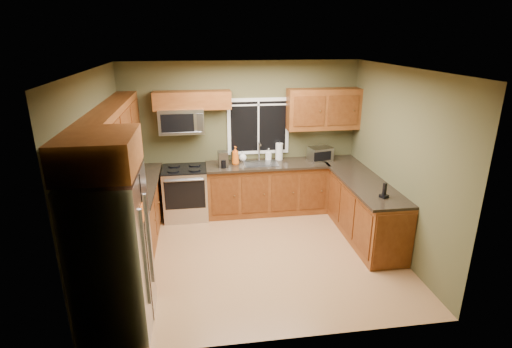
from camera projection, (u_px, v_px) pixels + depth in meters
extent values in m
plane|color=#A17147|center=(256.00, 254.00, 6.00)|extent=(4.20, 4.20, 0.00)
plane|color=white|center=(256.00, 69.00, 5.10)|extent=(4.20, 4.20, 0.00)
plane|color=#4E4C2E|center=(242.00, 138.00, 7.23)|extent=(4.20, 0.00, 4.20)
plane|color=#4E4C2E|center=(283.00, 227.00, 3.87)|extent=(4.20, 0.00, 4.20)
plane|color=#4E4C2E|center=(99.00, 176.00, 5.27)|extent=(0.00, 3.60, 3.60)
plane|color=#4E4C2E|center=(398.00, 162.00, 5.83)|extent=(0.00, 3.60, 3.60)
cube|color=white|center=(258.00, 126.00, 7.19)|extent=(1.12, 0.03, 1.02)
cube|color=black|center=(258.00, 126.00, 7.18)|extent=(1.00, 0.01, 0.90)
cube|color=white|center=(258.00, 127.00, 7.18)|extent=(0.03, 0.01, 0.90)
cube|color=white|center=(258.00, 105.00, 7.05)|extent=(1.00, 0.01, 0.03)
cube|color=brown|center=(134.00, 221.00, 6.05)|extent=(0.60, 2.65, 0.90)
cube|color=black|center=(133.00, 192.00, 5.90)|extent=(0.65, 2.65, 0.04)
cube|color=brown|center=(267.00, 188.00, 7.30)|extent=(2.17, 0.60, 0.90)
cube|color=black|center=(267.00, 165.00, 7.13)|extent=(2.17, 0.65, 0.04)
cube|color=brown|center=(359.00, 205.00, 6.60)|extent=(0.60, 2.50, 0.90)
cube|color=#5C2C10|center=(394.00, 242.00, 5.43)|extent=(0.56, 0.02, 0.82)
cube|color=black|center=(360.00, 178.00, 6.45)|extent=(0.65, 2.50, 0.04)
cube|color=brown|center=(114.00, 130.00, 5.56)|extent=(0.33, 2.65, 0.72)
cube|color=brown|center=(192.00, 100.00, 6.72)|extent=(1.30, 0.33, 0.30)
cube|color=brown|center=(323.00, 109.00, 7.10)|extent=(1.30, 0.33, 0.72)
cube|color=brown|center=(98.00, 153.00, 3.87)|extent=(0.72, 0.90, 0.38)
cube|color=#B7B7BC|center=(112.00, 255.00, 4.25)|extent=(0.72, 0.90, 1.80)
cube|color=slate|center=(145.00, 258.00, 4.10)|extent=(0.03, 0.04, 1.10)
cube|color=slate|center=(149.00, 239.00, 4.47)|extent=(0.03, 0.04, 1.10)
cube|color=black|center=(147.00, 252.00, 4.30)|extent=(0.01, 0.02, 1.78)
cube|color=orange|center=(142.00, 214.00, 4.04)|extent=(0.01, 0.14, 0.20)
cube|color=#B7B7BC|center=(186.00, 193.00, 7.08)|extent=(0.76, 0.65, 0.90)
cube|color=black|center=(184.00, 169.00, 6.93)|extent=(0.76, 0.64, 0.03)
cube|color=black|center=(185.00, 195.00, 6.74)|extent=(0.68, 0.02, 0.50)
cylinder|color=slate|center=(184.00, 181.00, 6.63)|extent=(0.64, 0.04, 0.04)
cylinder|color=black|center=(173.00, 171.00, 6.77)|extent=(0.20, 0.20, 0.01)
cylinder|color=black|center=(195.00, 170.00, 6.82)|extent=(0.20, 0.20, 0.01)
cylinder|color=black|center=(174.00, 166.00, 7.03)|extent=(0.20, 0.20, 0.01)
cylinder|color=black|center=(195.00, 165.00, 7.08)|extent=(0.20, 0.20, 0.01)
cube|color=#B7B7BC|center=(182.00, 121.00, 6.78)|extent=(0.76, 0.38, 0.42)
cube|color=black|center=(177.00, 123.00, 6.59)|extent=(0.54, 0.01, 0.30)
cube|color=slate|center=(200.00, 123.00, 6.64)|extent=(0.10, 0.01, 0.30)
cylinder|color=slate|center=(182.00, 133.00, 6.64)|extent=(0.66, 0.02, 0.02)
cube|color=slate|center=(261.00, 164.00, 7.11)|extent=(0.60, 0.42, 0.02)
cylinder|color=#B7B7BC|center=(259.00, 151.00, 7.24)|extent=(0.03, 0.03, 0.34)
cylinder|color=#B7B7BC|center=(260.00, 144.00, 7.11)|extent=(0.03, 0.18, 0.03)
cube|color=#B7B7BC|center=(320.00, 154.00, 7.25)|extent=(0.45, 0.38, 0.25)
cube|color=black|center=(323.00, 156.00, 7.11)|extent=(0.33, 0.08, 0.17)
cube|color=slate|center=(223.00, 159.00, 6.91)|extent=(0.17, 0.21, 0.27)
cylinder|color=black|center=(223.00, 164.00, 6.86)|extent=(0.10, 0.10, 0.14)
cylinder|color=#B7B7BC|center=(234.00, 157.00, 7.17)|extent=(0.16, 0.16, 0.20)
cone|color=black|center=(234.00, 150.00, 7.13)|extent=(0.11, 0.11, 0.06)
cylinder|color=white|center=(279.00, 151.00, 7.29)|extent=(0.16, 0.16, 0.31)
cylinder|color=slate|center=(279.00, 143.00, 7.24)|extent=(0.03, 0.03, 0.04)
imported|color=orange|center=(235.00, 156.00, 7.01)|extent=(0.15, 0.15, 0.33)
imported|color=white|center=(269.00, 154.00, 7.30)|extent=(0.12, 0.13, 0.21)
imported|color=white|center=(243.00, 156.00, 7.24)|extent=(0.16, 0.16, 0.18)
cube|color=black|center=(384.00, 196.00, 5.63)|extent=(0.13, 0.13, 0.04)
cube|color=black|center=(385.00, 189.00, 5.59)|extent=(0.06, 0.05, 0.17)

